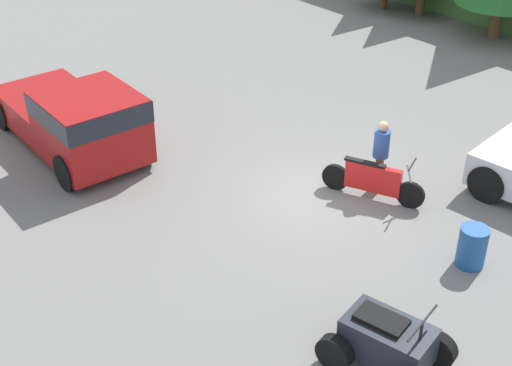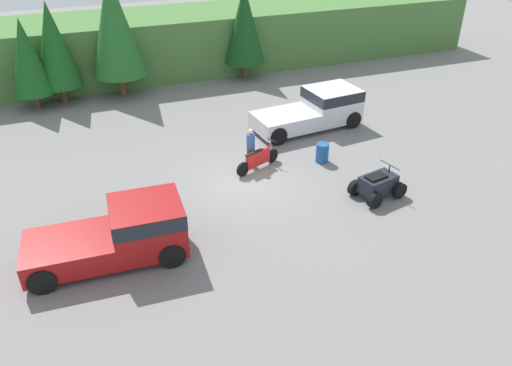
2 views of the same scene
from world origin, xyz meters
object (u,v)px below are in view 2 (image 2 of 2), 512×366
pickup_truck_red (123,231)px  quad_atv (378,185)px  rider_person (251,146)px  steel_barrel (322,153)px  pickup_truck_second (317,108)px  dirt_bike (258,159)px

pickup_truck_red → quad_atv: pickup_truck_red is taller
rider_person → steel_barrel: 3.29m
pickup_truck_red → steel_barrel: 10.00m
pickup_truck_second → steel_barrel: bearing=-118.6°
pickup_truck_second → quad_atv: 7.10m
quad_atv → steel_barrel: size_ratio=2.54×
pickup_truck_red → pickup_truck_second: (10.83, 7.24, 0.00)m
quad_atv → steel_barrel: (-0.68, 3.43, -0.08)m
pickup_truck_second → steel_barrel: (-1.54, -3.59, -0.57)m
dirt_bike → quad_atv: 5.29m
dirt_bike → quad_atv: bearing=-69.6°
dirt_bike → steel_barrel: size_ratio=2.61×
pickup_truck_second → dirt_bike: size_ratio=2.49×
pickup_truck_second → dirt_bike: 5.55m
steel_barrel → quad_atv: bearing=-78.7°
pickup_truck_red → quad_atv: size_ratio=2.35×
rider_person → steel_barrel: (3.14, -0.81, -0.52)m
pickup_truck_red → rider_person: pickup_truck_red is taller
dirt_bike → rider_person: (-0.18, 0.41, 0.49)m
pickup_truck_second → quad_atv: bearing=-102.4°
pickup_truck_red → rider_person: (6.15, 4.45, -0.04)m
pickup_truck_second → dirt_bike: bearing=-150.1°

